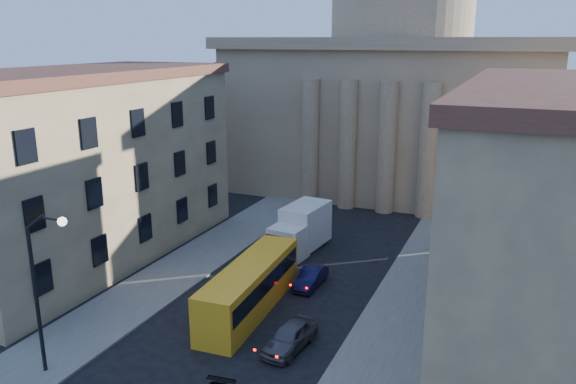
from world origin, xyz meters
name	(u,v)px	position (x,y,z in m)	size (l,w,h in m)	color
sidewalk_left	(147,291)	(-8.50, 18.00, 0.07)	(5.00, 60.00, 0.15)	#585650
sidewalk_right	(392,342)	(8.50, 18.00, 0.07)	(5.00, 60.00, 0.15)	#585650
church	(397,83)	(0.00, 55.47, 11.88)	(68.02, 28.76, 36.60)	#826950
building_left	(82,165)	(-17.00, 22.00, 7.42)	(11.60, 26.60, 14.70)	tan
building_right	(569,218)	(17.00, 22.00, 7.42)	(11.60, 26.60, 14.70)	tan
street_lamp	(42,281)	(-6.97, 8.00, 5.29)	(2.62, 0.44, 8.83)	black
car_right_far	(290,337)	(3.33, 15.17, 0.74)	(1.74, 4.32, 1.47)	#444348
car_right_distant	(311,278)	(1.48, 23.35, 0.64)	(1.35, 3.88, 1.28)	black
city_bus	(250,286)	(-0.80, 18.47, 1.67)	(3.13, 11.16, 3.11)	#F1A41A
box_truck	(300,230)	(-1.78, 29.55, 1.74)	(3.27, 6.90, 3.66)	silver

